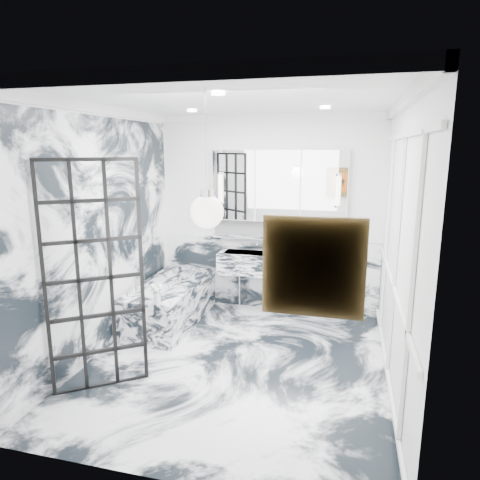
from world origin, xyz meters
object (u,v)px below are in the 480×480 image
(crittall_door, at_px, (95,279))
(bathtub, at_px, (170,302))
(trough_sink, at_px, (275,264))
(mirror_cabinet, at_px, (278,186))

(crittall_door, xyz_separation_m, bathtub, (0.01, 1.68, -0.84))
(trough_sink, distance_m, mirror_cabinet, 1.10)
(mirror_cabinet, distance_m, bathtub, 2.20)
(bathtub, bearing_deg, trough_sink, 26.48)
(crittall_door, height_order, bathtub, crittall_door)
(crittall_door, xyz_separation_m, trough_sink, (1.34, 2.34, -0.39))
(crittall_door, height_order, mirror_cabinet, mirror_cabinet)
(crittall_door, distance_m, trough_sink, 2.72)
(trough_sink, bearing_deg, crittall_door, -119.71)
(mirror_cabinet, bearing_deg, crittall_door, -118.01)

